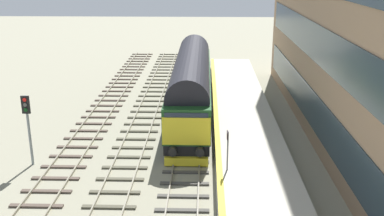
% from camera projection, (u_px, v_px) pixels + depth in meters
% --- Properties ---
extents(ground_plane, '(140.00, 140.00, 0.00)m').
position_uv_depth(ground_plane, '(188.00, 149.00, 27.23)').
color(ground_plane, gray).
rests_on(ground_plane, ground).
extents(track_main, '(2.50, 60.00, 0.15)m').
position_uv_depth(track_main, '(188.00, 148.00, 27.21)').
color(track_main, gray).
rests_on(track_main, ground).
extents(track_adjacent_west, '(2.50, 60.00, 0.15)m').
position_uv_depth(track_adjacent_west, '(133.00, 148.00, 27.31)').
color(track_adjacent_west, gray).
rests_on(track_adjacent_west, ground).
extents(track_adjacent_far_west, '(2.50, 60.00, 0.15)m').
position_uv_depth(track_adjacent_far_west, '(77.00, 147.00, 27.41)').
color(track_adjacent_far_west, gray).
rests_on(track_adjacent_far_west, ground).
extents(station_platform, '(4.00, 44.00, 1.01)m').
position_uv_depth(station_platform, '(248.00, 142.00, 26.97)').
color(station_platform, '#B9B3A2').
rests_on(station_platform, ground).
extents(diesel_locomotive, '(2.74, 18.28, 4.68)m').
position_uv_depth(diesel_locomotive, '(192.00, 82.00, 32.78)').
color(diesel_locomotive, black).
rests_on(diesel_locomotive, ground).
extents(signal_post_mid, '(0.44, 0.22, 4.01)m').
position_uv_depth(signal_post_mid, '(28.00, 121.00, 24.35)').
color(signal_post_mid, gray).
rests_on(signal_post_mid, ground).
extents(platform_number_sign, '(0.10, 0.44, 2.01)m').
position_uv_depth(platform_number_sign, '(227.00, 145.00, 21.82)').
color(platform_number_sign, slate).
rests_on(platform_number_sign, station_platform).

